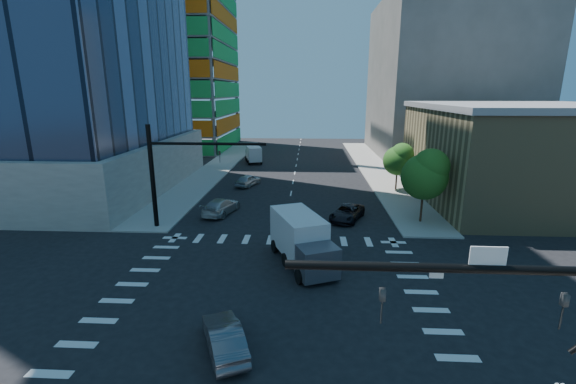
{
  "coord_description": "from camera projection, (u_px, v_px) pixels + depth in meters",
  "views": [
    {
      "loc": [
        2.06,
        -20.49,
        11.81
      ],
      "look_at": [
        0.51,
        8.0,
        4.35
      ],
      "focal_mm": 24.0,
      "sensor_mm": 36.0,
      "label": 1
    }
  ],
  "objects": [
    {
      "name": "sidewalk_ne",
      "position": [
        375.0,
        168.0,
        60.85
      ],
      "size": [
        5.0,
        60.0,
        0.15
      ],
      "primitive_type": "cube",
      "color": "#9A9892",
      "rests_on": "ground"
    },
    {
      "name": "car_sb_cross",
      "position": [
        224.0,
        337.0,
        17.94
      ],
      "size": [
        3.11,
        4.6,
        1.44
      ],
      "primitive_type": "imported",
      "rotation": [
        0.0,
        0.0,
        3.55
      ],
      "color": "#55545A",
      "rests_on": "ground"
    },
    {
      "name": "bg_building_ne",
      "position": [
        445.0,
        79.0,
        71.06
      ],
      "size": [
        24.0,
        30.0,
        28.0
      ],
      "primitive_type": "cube",
      "color": "#5E5954",
      "rests_on": "ground"
    },
    {
      "name": "car_sb_near",
      "position": [
        221.0,
        206.0,
        38.23
      ],
      "size": [
        3.42,
        5.72,
        1.55
      ],
      "primitive_type": "imported",
      "rotation": [
        0.0,
        0.0,
        2.9
      ],
      "color": "#B4B4B4",
      "rests_on": "ground"
    },
    {
      "name": "construction_building",
      "position": [
        165.0,
        26.0,
        77.93
      ],
      "size": [
        25.16,
        34.5,
        70.6
      ],
      "color": "gray",
      "rests_on": "ground"
    },
    {
      "name": "road_markings",
      "position": [
        272.0,
        296.0,
        22.89
      ],
      "size": [
        20.0,
        20.0,
        0.01
      ],
      "primitive_type": "cube",
      "color": "silver",
      "rests_on": "ground"
    },
    {
      "name": "tree_north",
      "position": [
        399.0,
        159.0,
        46.22
      ],
      "size": [
        3.54,
        3.52,
        5.78
      ],
      "color": "#382316",
      "rests_on": "sidewalk_ne"
    },
    {
      "name": "box_truck_far",
      "position": [
        253.0,
        155.0,
        65.93
      ],
      "size": [
        3.67,
        5.83,
        2.84
      ],
      "rotation": [
        0.0,
        0.0,
        3.41
      ],
      "color": "black",
      "rests_on": "ground"
    },
    {
      "name": "tree_south",
      "position": [
        426.0,
        174.0,
        34.47
      ],
      "size": [
        4.16,
        4.16,
        6.82
      ],
      "color": "#382316",
      "rests_on": "sidewalk_ne"
    },
    {
      "name": "signal_mast_nw",
      "position": [
        169.0,
        167.0,
        33.13
      ],
      "size": [
        10.2,
        0.4,
        9.0
      ],
      "color": "black",
      "rests_on": "sidewalk_nw"
    },
    {
      "name": "commercial_building",
      "position": [
        521.0,
        154.0,
        41.48
      ],
      "size": [
        20.5,
        22.5,
        10.6
      ],
      "color": "#907E54",
      "rests_on": "ground"
    },
    {
      "name": "sidewalk_nw",
      "position": [
        219.0,
        167.0,
        62.17
      ],
      "size": [
        5.0,
        60.0,
        0.15
      ],
      "primitive_type": "cube",
      "color": "#9A9892",
      "rests_on": "ground"
    },
    {
      "name": "car_sb_mid",
      "position": [
        248.0,
        180.0,
        49.57
      ],
      "size": [
        3.18,
        4.8,
        1.52
      ],
      "primitive_type": "imported",
      "rotation": [
        0.0,
        0.0,
        2.8
      ],
      "color": "#B5BABE",
      "rests_on": "ground"
    },
    {
      "name": "car_nb_far",
      "position": [
        347.0,
        213.0,
        36.45
      ],
      "size": [
        4.07,
        5.52,
        1.39
      ],
      "primitive_type": "imported",
      "rotation": [
        0.0,
        0.0,
        -0.4
      ],
      "color": "black",
      "rests_on": "ground"
    },
    {
      "name": "ground",
      "position": [
        272.0,
        296.0,
        22.89
      ],
      "size": [
        160.0,
        160.0,
        0.0
      ],
      "primitive_type": "plane",
      "color": "black",
      "rests_on": "ground"
    },
    {
      "name": "box_truck_near",
      "position": [
        303.0,
        245.0,
        26.68
      ],
      "size": [
        5.05,
        7.09,
        3.42
      ],
      "rotation": [
        0.0,
        0.0,
        0.39
      ],
      "color": "black",
      "rests_on": "ground"
    }
  ]
}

